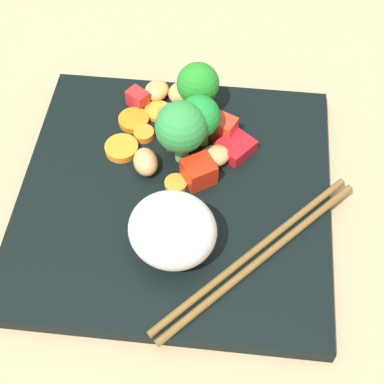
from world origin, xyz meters
The scene contains 23 objects.
ground_plane centered at (0.00, 0.00, -1.00)cm, with size 110.00×110.00×2.00cm, color tan.
square_plate centered at (0.00, 0.00, 0.69)cm, with size 28.19×28.19×1.38cm, color black.
rice_mound centered at (6.10, 0.91, 4.44)cm, with size 7.29×6.71×6.11cm, color white.
broccoli_floret_0 centered at (-5.86, 1.39, 5.19)cm, with size 3.96×3.96×5.97cm.
broccoli_floret_1 centered at (-10.33, 0.66, 4.91)cm, with size 4.16×4.16×5.81cm.
broccoli_floret_2 centered at (-4.02, -0.38, 5.54)cm, with size 4.75×4.75×6.70cm.
carrot_slice_0 centered at (-0.70, 0.18, 1.61)cm, with size 2.09×2.09×0.46cm, color orange.
carrot_slice_1 centered at (-7.78, -5.40, 1.71)cm, with size 3.03×3.03×0.64cm, color orange.
carrot_slice_2 centered at (-3.99, -5.79, 1.75)cm, with size 3.20×3.20×0.73cm, color orange.
carrot_slice_3 centered at (-6.11, -4.05, 1.75)cm, with size 2.01×2.01×0.73cm, color orange.
carrot_slice_4 centered at (-9.42, -3.27, 1.61)cm, with size 2.67×2.67×0.45cm, color orange.
carrot_slice_5 centered at (-8.14, 0.47, 1.73)cm, with size 2.83×2.83×0.69cm, color orange.
pepper_chunk_0 centered at (-5.52, 4.94, 2.03)cm, with size 2.93×3.17×1.29cm, color red.
pepper_chunk_1 centered at (-10.19, -5.44, 2.30)cm, with size 2.04×1.52×1.84cm, color red.
pepper_chunk_2 centered at (-1.65, 1.98, 2.52)cm, with size 2.70×2.51×2.28cm, color red.
pepper_chunk_3 centered at (-6.33, -0.73, 2.41)cm, with size 2.98×2.76×2.05cm, color red.
pepper_chunk_4 centered at (-7.19, 3.61, 2.58)cm, with size 2.22×1.95×2.38cm, color red.
chicken_piece_0 centered at (-2.12, -3.05, 2.47)cm, with size 2.99×2.24×2.17cm, color tan.
chicken_piece_1 centered at (-11.61, -1.15, 2.36)cm, with size 2.87×2.64×1.95cm, color tan.
chicken_piece_2 centered at (-3.96, 3.15, 2.21)cm, with size 2.98×2.34×1.66cm, color tan.
chicken_piece_3 centered at (-8.20, -1.66, 2.42)cm, with size 3.18×2.81×2.07cm, color tan.
chicken_piece_4 centered at (-11.70, -3.77, 2.22)cm, with size 2.62×2.42×1.68cm, color tan.
chopstick_pair centered at (5.78, 8.04, 1.70)cm, with size 18.18×15.92×0.63cm.
Camera 1 is at (31.13, 6.21, 44.76)cm, focal length 55.16 mm.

